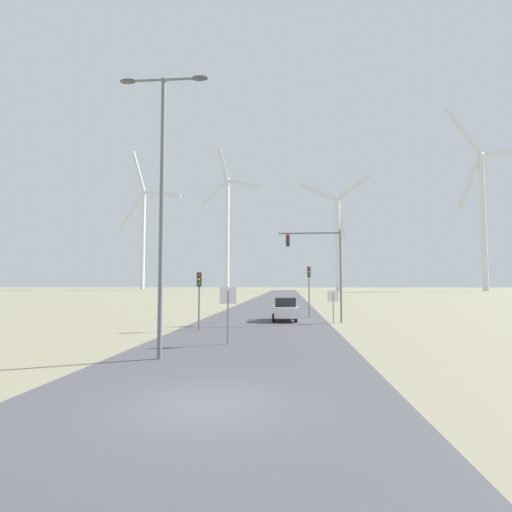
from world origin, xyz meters
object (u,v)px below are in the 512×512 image
car_approaching (285,309)px  wind_turbine_center (338,233)px  stop_sign_near (228,304)px  traffic_light_mast_overhead (320,257)px  streetlamp (162,181)px  traffic_light_post_near_right (309,280)px  traffic_light_post_near_left (199,288)px  wind_turbine_left (227,224)px  wind_turbine_right (483,207)px  stop_sign_far (333,300)px  wind_turbine_far_left (143,228)px

car_approaching → wind_turbine_center: size_ratio=0.09×
stop_sign_near → traffic_light_mast_overhead: size_ratio=0.39×
streetlamp → traffic_light_post_near_right: (6.75, 19.55, -3.80)m
streetlamp → traffic_light_post_near_left: size_ratio=3.11×
streetlamp → traffic_light_mast_overhead: (7.39, 15.11, -2.05)m
streetlamp → traffic_light_post_near_right: size_ratio=2.58×
wind_turbine_center → stop_sign_near: bearing=-98.9°
wind_turbine_left → wind_turbine_center: wind_turbine_left is taller
stop_sign_near → traffic_light_post_near_left: (-2.73, 5.74, 0.74)m
traffic_light_post_near_left → car_approaching: traffic_light_post_near_left is taller
wind_turbine_left → wind_turbine_center: 53.31m
streetlamp → traffic_light_post_near_right: 21.03m
traffic_light_post_near_right → wind_turbine_right: wind_turbine_right is taller
stop_sign_near → wind_turbine_center: wind_turbine_center is taller
traffic_light_post_near_right → wind_turbine_left: 156.91m
traffic_light_post_near_left → wind_turbine_center: size_ratio=0.07×
car_approaching → stop_sign_far: bearing=-25.2°
wind_turbine_left → streetlamp: bearing=-81.9°
traffic_light_post_near_left → traffic_light_mast_overhead: 9.99m
traffic_light_post_near_left → traffic_light_mast_overhead: bearing=34.2°
traffic_light_post_near_left → streetlamp: bearing=-86.1°
stop_sign_near → wind_turbine_right: (80.32, 145.32, 31.60)m
streetlamp → stop_sign_far: (8.26, 14.62, -5.31)m
stop_sign_near → traffic_light_post_near_right: traffic_light_post_near_right is taller
traffic_light_mast_overhead → wind_turbine_center: size_ratio=0.14×
stop_sign_near → car_approaching: (2.61, 12.40, -1.01)m
traffic_light_post_near_left → wind_turbine_left: (-23.55, 161.13, 28.71)m
traffic_light_post_near_left → wind_turbine_right: 165.32m
stop_sign_near → wind_turbine_center: (23.41, 149.07, 21.96)m
wind_turbine_center → wind_turbine_right: size_ratio=0.67×
wind_turbine_far_left → wind_turbine_left: size_ratio=1.06×
traffic_light_post_near_left → traffic_light_post_near_right: traffic_light_post_near_right is taller
streetlamp → wind_turbine_far_left: 200.08m
wind_turbine_left → stop_sign_near: bearing=-81.0°
stop_sign_far → wind_turbine_left: bearing=101.7°
traffic_light_post_near_right → traffic_light_mast_overhead: 4.82m
traffic_light_post_near_left → traffic_light_post_near_right: 12.38m
traffic_light_mast_overhead → wind_turbine_right: size_ratio=0.09×
traffic_light_post_near_right → wind_turbine_left: wind_turbine_left is taller
stop_sign_far → wind_turbine_far_left: wind_turbine_far_left is taller
traffic_light_post_near_right → wind_turbine_far_left: wind_turbine_far_left is taller
stop_sign_near → wind_turbine_center: 152.49m
traffic_light_post_near_right → traffic_light_mast_overhead: bearing=-81.8°
streetlamp → traffic_light_post_near_left: 10.59m
car_approaching → wind_turbine_center: (20.80, 136.67, 22.97)m
stop_sign_near → traffic_light_mast_overhead: bearing=64.6°
streetlamp → wind_turbine_center: bearing=80.5°
traffic_light_post_near_right → stop_sign_far: bearing=-73.0°
stop_sign_far → traffic_light_post_near_right: (-1.51, 4.93, 1.51)m
wind_turbine_center → wind_turbine_right: (56.91, -3.75, 9.64)m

